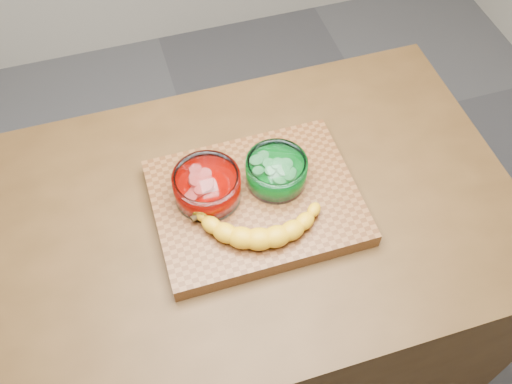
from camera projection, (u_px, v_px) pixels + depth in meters
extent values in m
plane|color=#55555A|center=(256.00, 348.00, 2.03)|extent=(3.50, 3.50, 0.00)
cube|color=#4B3116|center=(256.00, 293.00, 1.66)|extent=(1.20, 0.80, 0.90)
cube|color=brown|center=(256.00, 202.00, 1.28)|extent=(0.45, 0.35, 0.04)
cylinder|color=white|center=(207.00, 186.00, 1.24)|extent=(0.15, 0.15, 0.07)
cylinder|color=#C90600|center=(207.00, 189.00, 1.24)|extent=(0.13, 0.13, 0.04)
cylinder|color=#FF5850|center=(206.00, 181.00, 1.22)|extent=(0.12, 0.12, 0.02)
cylinder|color=white|center=(276.00, 171.00, 1.26)|extent=(0.14, 0.14, 0.06)
cylinder|color=#077E1C|center=(276.00, 174.00, 1.27)|extent=(0.12, 0.12, 0.04)
cylinder|color=#5BC364|center=(277.00, 166.00, 1.25)|extent=(0.11, 0.11, 0.02)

